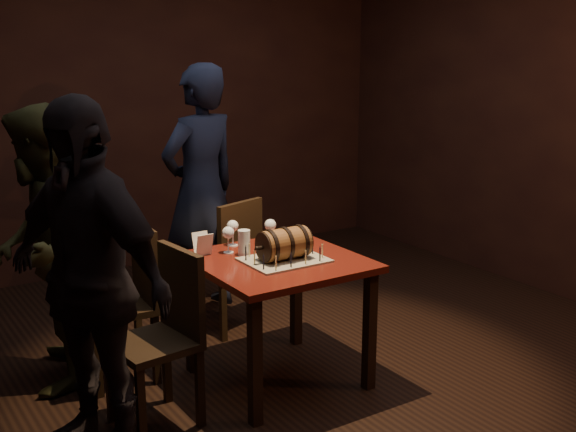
# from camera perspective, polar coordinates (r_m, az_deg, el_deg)

# --- Properties ---
(room_shell) EXTENTS (5.04, 5.04, 2.80)m
(room_shell) POSITION_cam_1_polar(r_m,az_deg,el_deg) (4.16, 0.05, 5.84)
(room_shell) COLOR black
(room_shell) RESTS_ON ground
(pub_table) EXTENTS (0.90, 0.90, 0.75)m
(pub_table) POSITION_cam_1_polar(r_m,az_deg,el_deg) (4.18, -0.81, -4.85)
(pub_table) COLOR #45100B
(pub_table) RESTS_ON ground
(cake_board) EXTENTS (0.45, 0.35, 0.01)m
(cake_board) POSITION_cam_1_polar(r_m,az_deg,el_deg) (4.10, -0.30, -3.49)
(cake_board) COLOR gray
(cake_board) RESTS_ON pub_table
(barrel_cake) EXTENTS (0.34, 0.20, 0.20)m
(barrel_cake) POSITION_cam_1_polar(r_m,az_deg,el_deg) (4.07, -0.31, -2.21)
(barrel_cake) COLOR brown
(barrel_cake) RESTS_ON cake_board
(birthday_candles) EXTENTS (0.40, 0.30, 0.09)m
(birthday_candles) POSITION_cam_1_polar(r_m,az_deg,el_deg) (4.09, -0.30, -2.87)
(birthday_candles) COLOR #FCE996
(birthday_candles) RESTS_ON cake_board
(wine_glass_left) EXTENTS (0.07, 0.07, 0.16)m
(wine_glass_left) POSITION_cam_1_polar(r_m,az_deg,el_deg) (4.24, -4.75, -1.41)
(wine_glass_left) COLOR silver
(wine_glass_left) RESTS_ON pub_table
(wine_glass_mid) EXTENTS (0.07, 0.07, 0.16)m
(wine_glass_mid) POSITION_cam_1_polar(r_m,az_deg,el_deg) (4.38, -4.40, -0.89)
(wine_glass_mid) COLOR silver
(wine_glass_mid) RESTS_ON pub_table
(wine_glass_right) EXTENTS (0.07, 0.07, 0.16)m
(wine_glass_right) POSITION_cam_1_polar(r_m,az_deg,el_deg) (4.40, -1.41, -0.81)
(wine_glass_right) COLOR silver
(wine_glass_right) RESTS_ON pub_table
(pint_of_ale) EXTENTS (0.07, 0.07, 0.15)m
(pint_of_ale) POSITION_cam_1_polar(r_m,az_deg,el_deg) (4.20, -3.49, -2.15)
(pint_of_ale) COLOR silver
(pint_of_ale) RESTS_ON pub_table
(menu_card) EXTENTS (0.10, 0.05, 0.13)m
(menu_card) POSITION_cam_1_polar(r_m,az_deg,el_deg) (4.22, -6.76, -2.25)
(menu_card) COLOR white
(menu_card) RESTS_ON pub_table
(chair_back) EXTENTS (0.50, 0.50, 0.93)m
(chair_back) POSITION_cam_1_polar(r_m,az_deg,el_deg) (4.94, -4.60, -3.36)
(chair_back) COLOR black
(chair_back) RESTS_ON ground
(chair_left_rear) EXTENTS (0.43, 0.43, 0.93)m
(chair_left_rear) POSITION_cam_1_polar(r_m,az_deg,el_deg) (4.36, -12.40, -6.01)
(chair_left_rear) COLOR black
(chair_left_rear) RESTS_ON ground
(chair_left_front) EXTENTS (0.44, 0.44, 0.93)m
(chair_left_front) POSITION_cam_1_polar(r_m,az_deg,el_deg) (3.84, -9.63, -8.66)
(chair_left_front) COLOR black
(chair_left_front) RESTS_ON ground
(person_back) EXTENTS (0.75, 0.58, 1.82)m
(person_back) POSITION_cam_1_polar(r_m,az_deg,el_deg) (5.30, -6.90, 2.08)
(person_back) COLOR #181D31
(person_back) RESTS_ON ground
(person_left_rear) EXTENTS (0.87, 0.97, 1.64)m
(person_left_rear) POSITION_cam_1_polar(r_m,az_deg,el_deg) (4.31, -18.77, -2.55)
(person_left_rear) COLOR #3A3A1D
(person_left_rear) RESTS_ON ground
(person_left_front) EXTENTS (0.79, 1.11, 1.75)m
(person_left_front) POSITION_cam_1_polar(r_m,az_deg,el_deg) (3.51, -15.65, -5.03)
(person_left_front) COLOR black
(person_left_front) RESTS_ON ground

